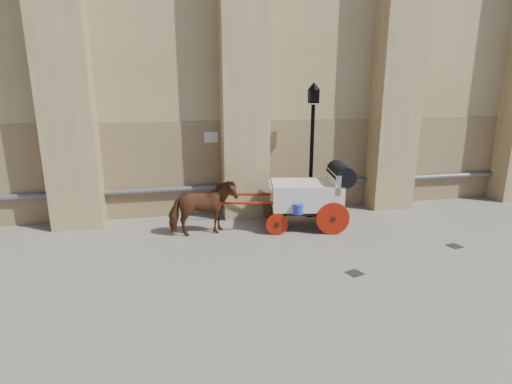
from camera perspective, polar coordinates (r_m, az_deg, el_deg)
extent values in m
plane|color=slate|center=(9.92, 7.97, -9.23)|extent=(90.00, 90.00, 0.00)
cube|color=olive|center=(13.89, 10.31, 4.10)|extent=(44.00, 0.35, 3.00)
cylinder|color=#59595B|center=(13.77, 10.61, 1.44)|extent=(42.00, 0.18, 0.18)
cube|color=beige|center=(12.63, -6.43, 7.79)|extent=(0.42, 0.04, 0.32)
imported|color=#5F3016|center=(11.09, -7.61, -2.33)|extent=(1.93, 1.07, 1.55)
cube|color=black|center=(11.76, 6.58, -2.35)|extent=(2.43, 1.43, 0.12)
cube|color=beige|center=(11.66, 7.15, -0.39)|extent=(2.17, 1.63, 0.73)
cube|color=beige|center=(11.70, 10.98, 1.60)|extent=(0.38, 1.30, 0.57)
cube|color=beige|center=(11.50, 2.84, 0.82)|extent=(0.56, 1.19, 0.10)
cylinder|color=black|center=(11.70, 12.02, 2.59)|extent=(0.80, 1.38, 0.58)
cylinder|color=#9E1606|center=(11.32, 10.92, -3.75)|extent=(0.93, 0.23, 0.93)
cylinder|color=#9E1606|center=(12.52, 9.70, -1.90)|extent=(0.93, 0.23, 0.93)
cylinder|color=#9E1606|center=(11.15, 3.01, -4.63)|extent=(0.62, 0.17, 0.62)
cylinder|color=#9E1606|center=(12.37, 2.57, -2.66)|extent=(0.62, 0.17, 0.62)
cylinder|color=#9E1606|center=(11.11, -1.82, -1.60)|extent=(2.46, 0.51, 0.07)
cylinder|color=#9E1606|center=(12.01, -1.79, -0.35)|extent=(2.46, 0.51, 0.07)
cylinder|color=#2136B9|center=(10.98, 6.05, -2.44)|extent=(0.27, 0.27, 0.27)
cylinder|color=black|center=(12.56, 7.90, 4.26)|extent=(0.12, 0.12, 3.50)
cone|color=black|center=(12.94, 7.66, -2.62)|extent=(0.35, 0.35, 0.35)
cube|color=black|center=(12.36, 8.23, 13.39)|extent=(0.27, 0.27, 0.41)
cone|color=black|center=(12.36, 8.28, 14.74)|extent=(0.39, 0.39, 0.23)
cube|color=black|center=(9.30, 13.92, -11.18)|extent=(0.41, 0.41, 0.01)
cube|color=black|center=(11.67, 26.51, -6.93)|extent=(0.37, 0.37, 0.01)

